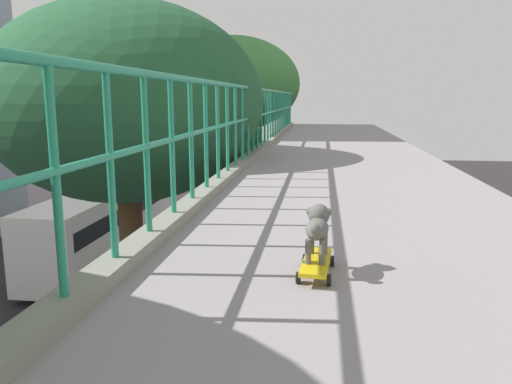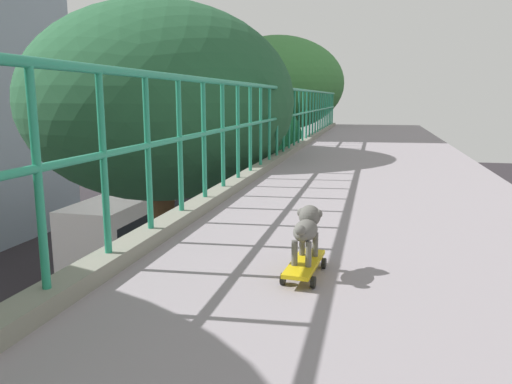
% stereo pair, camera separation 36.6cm
% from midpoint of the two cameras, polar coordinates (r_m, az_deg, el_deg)
% --- Properties ---
extents(car_blue_fifth, '(1.72, 4.40, 1.36)m').
position_cam_midpoint_polar(car_blue_fifth, '(14.10, -19.47, -18.22)').
color(car_blue_fifth, navy).
rests_on(car_blue_fifth, ground).
extents(city_bus, '(2.57, 11.67, 3.27)m').
position_cam_midpoint_polar(city_bus, '(24.01, -17.13, -2.95)').
color(city_bus, white).
rests_on(city_bus, ground).
extents(roadside_tree_mid, '(5.05, 5.05, 9.08)m').
position_cam_midpoint_polar(roadside_tree_mid, '(9.60, -15.82, 9.54)').
color(roadside_tree_mid, '#4F3620').
rests_on(roadside_tree_mid, ground).
extents(roadside_tree_far, '(3.67, 3.67, 7.42)m').
position_cam_midpoint_polar(roadside_tree_far, '(18.11, -5.65, 5.37)').
color(roadside_tree_far, '#493B24').
rests_on(roadside_tree_far, ground).
extents(roadside_tree_farthest, '(5.97, 5.97, 10.07)m').
position_cam_midpoint_polar(roadside_tree_farthest, '(23.07, -3.02, 12.19)').
color(roadside_tree_farthest, brown).
rests_on(roadside_tree_farthest, ground).
extents(toy_skateboard, '(0.23, 0.54, 0.09)m').
position_cam_midpoint_polar(toy_skateboard, '(3.04, 3.48, -8.16)').
color(toy_skateboard, gold).
rests_on(toy_skateboard, overpass_deck).
extents(small_dog, '(0.17, 0.38, 0.32)m').
position_cam_midpoint_polar(small_dog, '(3.03, 3.65, -3.88)').
color(small_dog, '#5B5954').
rests_on(small_dog, toy_skateboard).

